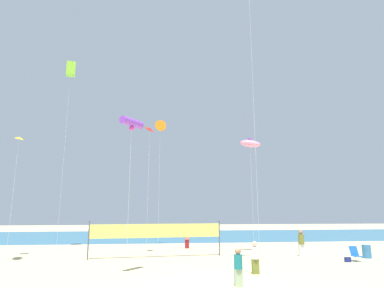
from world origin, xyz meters
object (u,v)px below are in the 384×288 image
Objects in this scene: volleyball_net at (157,232)px; kite_red_diamond at (150,130)px; folding_beach_chair at (355,253)px; kite_lime_box at (71,69)px; beach_handbag at (348,260)px; kite_pink_inflatable at (250,144)px; beachgoer_teal_shirt at (238,266)px; kite_violet_tube at (132,123)px; beachgoer_white_shirt at (255,256)px; kite_orange_delta at (160,126)px; trash_barrel at (367,251)px; beachgoer_coral_shirt at (187,238)px; beachgoer_olive_shirt at (301,242)px; kite_yellow_diamond at (19,139)px.

volleyball_net is 7.44m from kite_red_diamond.
folding_beach_chair is 26.07m from kite_lime_box.
beach_handbag is 10.23m from kite_pink_inflatable.
beach_handbag is at bearing -22.86° from kite_lime_box.
volleyball_net is (-3.28, 8.86, 0.83)m from beachgoer_teal_shirt.
beachgoer_teal_shirt is 0.20× the size of kite_violet_tube.
kite_pink_inflatable reaches higher than beachgoer_white_shirt.
beachgoer_teal_shirt reaches higher than beach_handbag.
folding_beach_chair is 0.81m from beach_handbag.
beachgoer_white_shirt is 0.20× the size of kite_violet_tube.
kite_orange_delta is at bearing 116.45° from beachgoer_teal_shirt.
beach_handbag is at bearing 171.79° from folding_beach_chair.
beachgoer_teal_shirt is 9.48m from volleyball_net.
trash_barrel is 2.35× the size of beach_handbag.
beachgoer_coral_shirt is 1.75× the size of folding_beach_chair.
kite_violet_tube reaches higher than beachgoer_coral_shirt.
beachgoer_coral_shirt is at bearing 63.42° from volleyball_net.
trash_barrel is (3.89, -1.26, -0.52)m from beachgoer_olive_shirt.
kite_orange_delta is at bearing 143.19° from beachgoer_white_shirt.
kite_violet_tube is 11.57m from kite_pink_inflatable.
kite_red_diamond is at bearing 2.76° from kite_yellow_diamond.
kite_lime_box is at bearing 151.81° from kite_red_diamond.
kite_red_diamond is (-12.89, 4.07, 8.51)m from folding_beach_chair.
folding_beach_chair is (9.66, -8.15, -0.37)m from beachgoer_coral_shirt.
beachgoer_white_shirt is 8.13m from folding_beach_chair.
beachgoer_coral_shirt is at bearing 111.13° from folding_beach_chair.
beachgoer_olive_shirt is 0.19× the size of kite_red_diamond.
beachgoer_olive_shirt is at bearing 82.35° from beachgoer_white_shirt.
volleyball_net is at bearing -170.00° from kite_pink_inflatable.
beachgoer_olive_shirt is 9.29m from beachgoer_coral_shirt.
beachgoer_teal_shirt is 0.13× the size of kite_orange_delta.
kite_pink_inflatable reaches higher than volleyball_net.
kite_pink_inflatable reaches higher than beachgoer_olive_shirt.
kite_lime_box is 8.64m from kite_yellow_diamond.
kite_pink_inflatable is (14.86, -3.61, -7.06)m from kite_lime_box.
volleyball_net reaches higher than beachgoer_teal_shirt.
kite_pink_inflatable is at bearing 1.50° from kite_red_diamond.
kite_red_diamond is at bearing -178.50° from kite_pink_inflatable.
folding_beach_chair is at bearing -39.64° from kite_orange_delta.
kite_violet_tube is at bearing -97.04° from kite_orange_delta.
beachgoer_white_shirt is at bearing -52.70° from volleyball_net.
volleyball_net is 11.60m from kite_yellow_diamond.
beachgoer_teal_shirt is at bearing -68.31° from kite_red_diamond.
kite_red_diamond is 0.81× the size of kite_orange_delta.
beach_handbag is at bearing -15.87° from volleyball_net.
folding_beach_chair is 18.78m from kite_orange_delta.
beachgoer_olive_shirt reaches higher than beachgoer_coral_shirt.
trash_barrel is (1.55, 1.16, -0.05)m from folding_beach_chair.
kite_orange_delta is (-9.70, 7.55, 9.92)m from beachgoer_olive_shirt.
kite_yellow_diamond reaches higher than beachgoer_olive_shirt.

